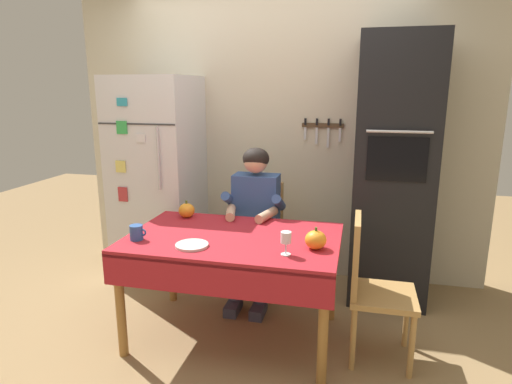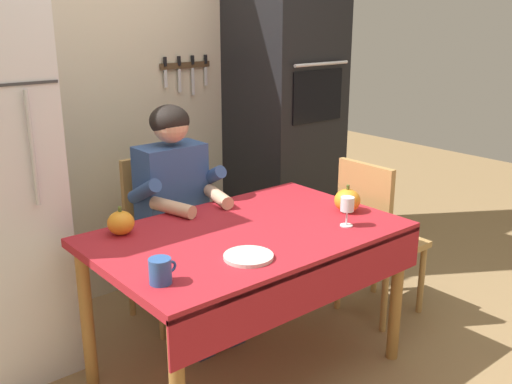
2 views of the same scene
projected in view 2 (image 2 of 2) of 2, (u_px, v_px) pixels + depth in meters
ground_plane at (261, 378)px, 2.83m from camera, size 10.00×10.00×0.00m
back_wall_assembly at (121, 83)px, 3.47m from camera, size 3.70×0.13×2.60m
wall_oven at (284, 114)px, 3.89m from camera, size 0.60×0.64×2.10m
dining_table at (250, 249)px, 2.69m from camera, size 1.40×0.90×0.74m
chair_behind_person at (162, 231)px, 3.31m from camera, size 0.40×0.40×0.93m
seated_person at (178, 201)px, 3.11m from camera, size 0.47×0.55×1.25m
chair_right_side at (374, 233)px, 3.28m from camera, size 0.40×0.40×0.93m
coffee_mug at (161, 271)px, 2.15m from camera, size 0.11×0.09×0.10m
wine_glass at (347, 206)px, 2.71m from camera, size 0.06×0.06×0.14m
pumpkin_large at (121, 223)px, 2.62m from camera, size 0.12×0.12×0.13m
pumpkin_medium at (347, 200)px, 2.92m from camera, size 0.13×0.13×0.14m
serving_tray at (248, 256)px, 2.38m from camera, size 0.21×0.21×0.02m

